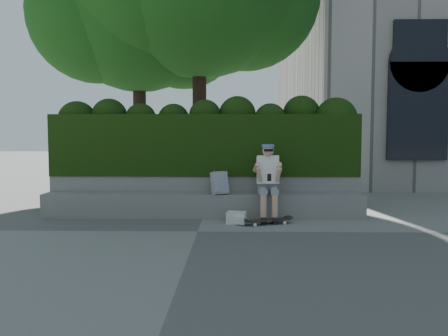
{
  "coord_description": "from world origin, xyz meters",
  "views": [
    {
      "loc": [
        0.56,
        -6.88,
        1.5
      ],
      "look_at": [
        0.4,
        1.0,
        0.95
      ],
      "focal_mm": 35.0,
      "sensor_mm": 36.0,
      "label": 1
    }
  ],
  "objects_px": {
    "backpack_plaid": "(220,183)",
    "backpack_ground": "(236,218)",
    "person": "(268,179)",
    "skateboard": "(268,220)"
  },
  "relations": [
    {
      "from": "backpack_plaid",
      "to": "backpack_ground",
      "type": "height_order",
      "value": "backpack_plaid"
    },
    {
      "from": "backpack_plaid",
      "to": "backpack_ground",
      "type": "relative_size",
      "value": 1.29
    },
    {
      "from": "person",
      "to": "backpack_ground",
      "type": "relative_size",
      "value": 4.24
    },
    {
      "from": "skateboard",
      "to": "backpack_ground",
      "type": "height_order",
      "value": "backpack_ground"
    },
    {
      "from": "skateboard",
      "to": "backpack_ground",
      "type": "xyz_separation_m",
      "value": [
        -0.54,
        0.05,
        0.04
      ]
    },
    {
      "from": "backpack_plaid",
      "to": "backpack_ground",
      "type": "xyz_separation_m",
      "value": [
        0.31,
        -0.5,
        -0.55
      ]
    },
    {
      "from": "person",
      "to": "backpack_plaid",
      "type": "bearing_deg",
      "value": 174.75
    },
    {
      "from": "person",
      "to": "backpack_plaid",
      "type": "relative_size",
      "value": 3.29
    },
    {
      "from": "person",
      "to": "backpack_plaid",
      "type": "height_order",
      "value": "person"
    },
    {
      "from": "skateboard",
      "to": "backpack_ground",
      "type": "bearing_deg",
      "value": 154.59
    }
  ]
}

